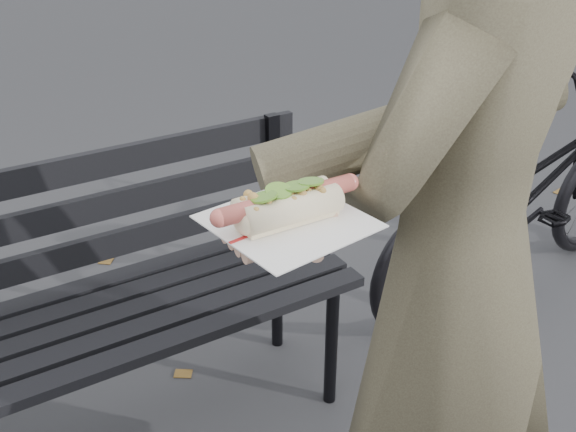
# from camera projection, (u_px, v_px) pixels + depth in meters

# --- Properties ---
(park_bench) EXTENTS (1.50, 0.44, 0.88)m
(park_bench) POSITION_uv_depth(u_px,v_px,m) (78.00, 295.00, 1.84)
(park_bench) COLOR black
(park_bench) RESTS_ON ground
(bicycle) EXTENTS (1.59, 0.66, 0.82)m
(bicycle) POSITION_uv_depth(u_px,v_px,m) (521.00, 196.00, 2.64)
(bicycle) COLOR black
(bicycle) RESTS_ON ground
(person) EXTENTS (0.76, 0.61, 1.80)m
(person) POSITION_uv_depth(u_px,v_px,m) (458.00, 268.00, 1.27)
(person) COLOR #423B2C
(person) RESTS_ON ground
(held_hotdog) EXTENTS (0.64, 0.30, 0.20)m
(held_hotdog) POSITION_uv_depth(u_px,v_px,m) (382.00, 148.00, 1.02)
(held_hotdog) COLOR #423B2C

